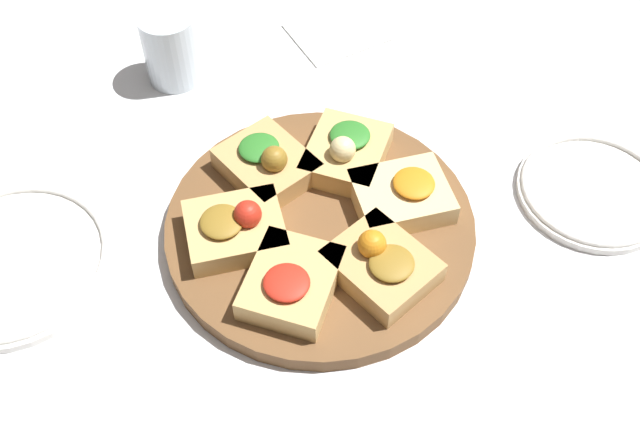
# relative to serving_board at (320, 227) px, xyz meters

# --- Properties ---
(ground_plane) EXTENTS (3.00, 3.00, 0.00)m
(ground_plane) POSITION_rel_serving_board_xyz_m (0.00, 0.00, -0.01)
(ground_plane) COLOR white
(serving_board) EXTENTS (0.37, 0.37, 0.02)m
(serving_board) POSITION_rel_serving_board_xyz_m (0.00, 0.00, 0.00)
(serving_board) COLOR brown
(serving_board) RESTS_ON ground_plane
(focaccia_slice_0) EXTENTS (0.14, 0.14, 0.06)m
(focaccia_slice_0) POSITION_rel_serving_board_xyz_m (-0.07, -0.07, 0.03)
(focaccia_slice_0) COLOR tan
(focaccia_slice_0) RESTS_ON serving_board
(focaccia_slice_1) EXTENTS (0.12, 0.13, 0.06)m
(focaccia_slice_1) POSITION_rel_serving_board_xyz_m (0.03, -0.10, 0.03)
(focaccia_slice_1) COLOR tan
(focaccia_slice_1) RESTS_ON serving_board
(focaccia_slice_2) EXTENTS (0.12, 0.11, 0.06)m
(focaccia_slice_2) POSITION_rel_serving_board_xyz_m (0.10, -0.02, 0.03)
(focaccia_slice_2) COLOR tan
(focaccia_slice_2) RESTS_ON serving_board
(focaccia_slice_3) EXTENTS (0.14, 0.14, 0.04)m
(focaccia_slice_3) POSITION_rel_serving_board_xyz_m (0.07, 0.08, 0.03)
(focaccia_slice_3) COLOR tan
(focaccia_slice_3) RESTS_ON serving_board
(focaccia_slice_4) EXTENTS (0.12, 0.13, 0.06)m
(focaccia_slice_4) POSITION_rel_serving_board_xyz_m (-0.03, 0.09, 0.03)
(focaccia_slice_4) COLOR tan
(focaccia_slice_4) RESTS_ON serving_board
(focaccia_slice_5) EXTENTS (0.12, 0.11, 0.04)m
(focaccia_slice_5) POSITION_rel_serving_board_xyz_m (-0.10, 0.02, 0.03)
(focaccia_slice_5) COLOR #E5C689
(focaccia_slice_5) RESTS_ON serving_board
(plate_left) EXTENTS (0.19, 0.19, 0.02)m
(plate_left) POSITION_rel_serving_board_xyz_m (-0.34, 0.08, -0.00)
(plate_left) COLOR white
(plate_left) RESTS_ON ground_plane
(plate_right) EXTENTS (0.23, 0.23, 0.02)m
(plate_right) POSITION_rel_serving_board_xyz_m (0.35, -0.10, -0.00)
(plate_right) COLOR white
(plate_right) RESTS_ON ground_plane
(water_glass) EXTENTS (0.08, 0.08, 0.10)m
(water_glass) POSITION_rel_serving_board_xyz_m (0.08, -0.34, 0.04)
(water_glass) COLOR silver
(water_glass) RESTS_ON ground_plane
(napkin_stack) EXTENTS (0.14, 0.12, 0.01)m
(napkin_stack) POSITION_rel_serving_board_xyz_m (-0.18, -0.34, -0.01)
(napkin_stack) COLOR white
(napkin_stack) RESTS_ON ground_plane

